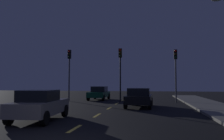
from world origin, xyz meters
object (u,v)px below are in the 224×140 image
traffic_signal_center (120,64)px  car_adjacent_lane (40,105)px  car_oncoming_far (99,93)px  traffic_signal_left (69,65)px  traffic_signal_right (176,65)px  car_stopped_ahead (139,97)px

traffic_signal_center → car_adjacent_lane: 12.33m
traffic_signal_center → car_oncoming_far: size_ratio=1.35×
traffic_signal_left → car_oncoming_far: bearing=42.1°
car_adjacent_lane → traffic_signal_left: bearing=103.8°
traffic_signal_center → car_adjacent_lane: traffic_signal_center is taller
traffic_signal_left → car_adjacent_lane: 12.43m
traffic_signal_left → traffic_signal_center: size_ratio=1.00×
traffic_signal_right → car_stopped_ahead: bearing=-124.7°
traffic_signal_center → car_stopped_ahead: traffic_signal_center is taller
car_stopped_ahead → car_oncoming_far: (-4.74, 6.99, 0.00)m
traffic_signal_center → car_adjacent_lane: bearing=-101.5°
car_oncoming_far → traffic_signal_left: bearing=-137.9°
car_stopped_ahead → traffic_signal_right: bearing=55.3°
traffic_signal_left → car_stopped_ahead: traffic_signal_left is taller
traffic_signal_center → car_adjacent_lane: (-2.39, -11.75, -2.90)m
car_stopped_ahead → car_adjacent_lane: car_adjacent_lane is taller
traffic_signal_left → car_adjacent_lane: bearing=-76.2°
traffic_signal_right → car_adjacent_lane: (-7.67, -11.74, -2.75)m
traffic_signal_center → car_stopped_ahead: 5.86m
traffic_signal_right → traffic_signal_center: bearing=180.0°
car_adjacent_lane → car_stopped_ahead: bearing=57.9°
traffic_signal_right → car_adjacent_lane: 14.29m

